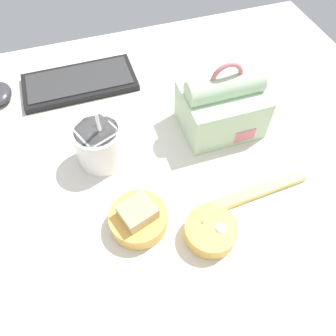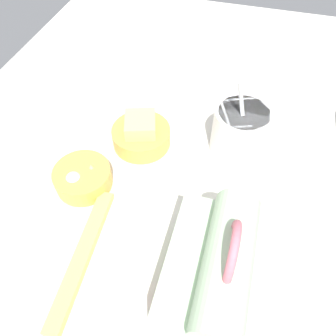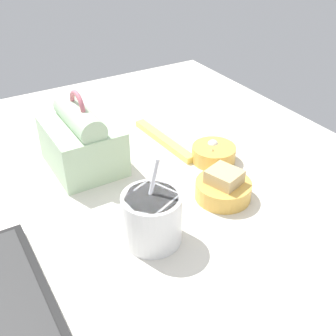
{
  "view_description": "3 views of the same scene",
  "coord_description": "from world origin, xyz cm",
  "px_view_note": "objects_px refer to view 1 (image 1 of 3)",
  "views": [
    {
      "loc": [
        -8.14,
        -42.37,
        62.51
      ],
      "look_at": [
        4.21,
        -4.7,
        7.0
      ],
      "focal_mm": 35.0,
      "sensor_mm": 36.0,
      "label": 1
    },
    {
      "loc": [
        37.93,
        4.76,
        50.75
      ],
      "look_at": [
        4.21,
        -4.7,
        7.0
      ],
      "focal_mm": 35.0,
      "sensor_mm": 36.0,
      "label": 2
    },
    {
      "loc": [
        -58.57,
        32.89,
        54.98
      ],
      "look_at": [
        4.21,
        -4.7,
        7.0
      ],
      "focal_mm": 45.0,
      "sensor_mm": 36.0,
      "label": 3
    }
  ],
  "objects_px": {
    "lunch_bag": "(222,106)",
    "bento_bowl_snacks": "(211,231)",
    "soup_cup": "(100,144)",
    "bento_bowl_sandwich": "(138,218)",
    "keyboard": "(80,82)",
    "chopstick_case": "(257,192)"
  },
  "relations": [
    {
      "from": "lunch_bag",
      "to": "bento_bowl_snacks",
      "type": "xyz_separation_m",
      "value": [
        -0.13,
        -0.27,
        -0.05
      ]
    },
    {
      "from": "soup_cup",
      "to": "chopstick_case",
      "type": "xyz_separation_m",
      "value": [
        0.29,
        -0.2,
        -0.04
      ]
    },
    {
      "from": "keyboard",
      "to": "soup_cup",
      "type": "bearing_deg",
      "value": -88.22
    },
    {
      "from": "lunch_bag",
      "to": "keyboard",
      "type": "bearing_deg",
      "value": 139.52
    },
    {
      "from": "keyboard",
      "to": "lunch_bag",
      "type": "distance_m",
      "value": 0.4
    },
    {
      "from": "keyboard",
      "to": "soup_cup",
      "type": "distance_m",
      "value": 0.28
    },
    {
      "from": "keyboard",
      "to": "bento_bowl_sandwich",
      "type": "bearing_deg",
      "value": -84.53
    },
    {
      "from": "lunch_bag",
      "to": "bento_bowl_snacks",
      "type": "relative_size",
      "value": 1.82
    },
    {
      "from": "bento_bowl_sandwich",
      "to": "chopstick_case",
      "type": "distance_m",
      "value": 0.26
    },
    {
      "from": "soup_cup",
      "to": "bento_bowl_sandwich",
      "type": "relative_size",
      "value": 1.41
    },
    {
      "from": "soup_cup",
      "to": "lunch_bag",
      "type": "bearing_deg",
      "value": 2.63
    },
    {
      "from": "soup_cup",
      "to": "bento_bowl_snacks",
      "type": "xyz_separation_m",
      "value": [
        0.16,
        -0.25,
        -0.03
      ]
    },
    {
      "from": "keyboard",
      "to": "soup_cup",
      "type": "relative_size",
      "value": 1.87
    },
    {
      "from": "bento_bowl_sandwich",
      "to": "bento_bowl_snacks",
      "type": "bearing_deg",
      "value": -28.24
    },
    {
      "from": "keyboard",
      "to": "soup_cup",
      "type": "xyz_separation_m",
      "value": [
        0.01,
        -0.27,
        0.04
      ]
    },
    {
      "from": "chopstick_case",
      "to": "soup_cup",
      "type": "bearing_deg",
      "value": 146.27
    },
    {
      "from": "keyboard",
      "to": "bento_bowl_snacks",
      "type": "height_order",
      "value": "bento_bowl_snacks"
    },
    {
      "from": "soup_cup",
      "to": "chopstick_case",
      "type": "distance_m",
      "value": 0.36
    },
    {
      "from": "soup_cup",
      "to": "bento_bowl_sandwich",
      "type": "bearing_deg",
      "value": -79.22
    },
    {
      "from": "lunch_bag",
      "to": "bento_bowl_sandwich",
      "type": "height_order",
      "value": "lunch_bag"
    },
    {
      "from": "bento_bowl_snacks",
      "to": "bento_bowl_sandwich",
      "type": "bearing_deg",
      "value": 151.76
    },
    {
      "from": "soup_cup",
      "to": "bento_bowl_snacks",
      "type": "relative_size",
      "value": 1.59
    }
  ]
}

